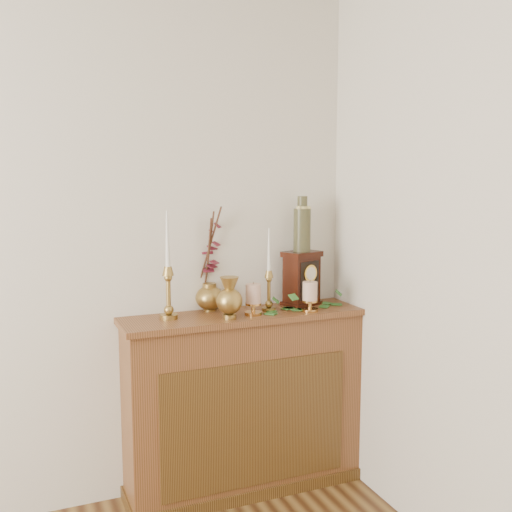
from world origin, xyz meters
name	(u,v)px	position (x,y,z in m)	size (l,w,h in m)	color
console_shelf	(245,407)	(1.40, 2.10, 0.44)	(1.24, 0.34, 0.93)	brown
candlestick_left	(168,284)	(1.02, 2.12, 1.10)	(0.09, 0.09, 0.52)	olive
candlestick_center	(269,284)	(1.53, 2.09, 1.07)	(0.07, 0.07, 0.42)	olive
bud_vase	(229,298)	(1.29, 2.01, 1.03)	(0.13, 0.13, 0.20)	olive
ginger_jar	(210,263)	(1.27, 2.24, 1.17)	(0.22, 0.23, 0.53)	olive
pillar_candle_left	(253,298)	(1.43, 2.04, 1.02)	(0.08, 0.08, 0.16)	#C88D46
pillar_candle_right	(310,295)	(1.72, 2.00, 1.01)	(0.08, 0.08, 0.16)	#C88D46
ivy_garland	(308,305)	(1.75, 2.08, 0.95)	(0.42, 0.22, 0.09)	#33702B
mantel_clock	(302,279)	(1.75, 2.16, 1.07)	(0.22, 0.19, 0.29)	#37140B
ceramic_vase	(302,227)	(1.75, 2.16, 1.34)	(0.09, 0.09, 0.29)	#183027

